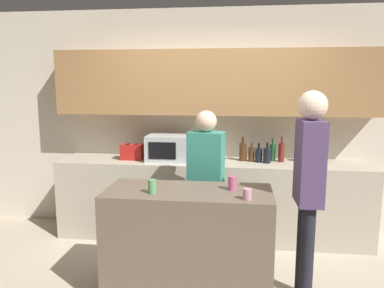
{
  "coord_description": "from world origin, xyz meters",
  "views": [
    {
      "loc": [
        0.3,
        -2.87,
        1.84
      ],
      "look_at": [
        -0.1,
        0.37,
        1.29
      ],
      "focal_mm": 35.0,
      "sensor_mm": 36.0,
      "label": 1
    }
  ],
  "objects_px": {
    "bottle_5": "(281,152)",
    "person_center": "(206,176)",
    "potted_plant": "(321,147)",
    "bottle_2": "(259,155)",
    "bottle_3": "(267,155)",
    "cup_2": "(232,183)",
    "bottle_1": "(251,154)",
    "microwave": "(170,148)",
    "bottle_0": "(243,152)",
    "cup_1": "(247,194)",
    "person_left": "(309,178)",
    "bottle_4": "(273,152)",
    "toaster": "(132,152)",
    "cup_0": "(152,186)"
  },
  "relations": [
    {
      "from": "bottle_2",
      "to": "person_left",
      "type": "bearing_deg",
      "value": -75.12
    },
    {
      "from": "person_left",
      "to": "person_center",
      "type": "distance_m",
      "value": 1.04
    },
    {
      "from": "bottle_1",
      "to": "person_center",
      "type": "xyz_separation_m",
      "value": [
        -0.46,
        -0.76,
        -0.08
      ]
    },
    {
      "from": "bottle_3",
      "to": "cup_1",
      "type": "relative_size",
      "value": 2.72
    },
    {
      "from": "microwave",
      "to": "bottle_2",
      "type": "bearing_deg",
      "value": 1.68
    },
    {
      "from": "bottle_0",
      "to": "person_center",
      "type": "height_order",
      "value": "person_center"
    },
    {
      "from": "potted_plant",
      "to": "bottle_5",
      "type": "relative_size",
      "value": 1.34
    },
    {
      "from": "toaster",
      "to": "cup_0",
      "type": "distance_m",
      "value": 1.5
    },
    {
      "from": "bottle_3",
      "to": "bottle_4",
      "type": "bearing_deg",
      "value": 60.91
    },
    {
      "from": "potted_plant",
      "to": "person_center",
      "type": "relative_size",
      "value": 0.25
    },
    {
      "from": "toaster",
      "to": "bottle_5",
      "type": "relative_size",
      "value": 0.88
    },
    {
      "from": "microwave",
      "to": "person_left",
      "type": "height_order",
      "value": "person_left"
    },
    {
      "from": "bottle_0",
      "to": "cup_1",
      "type": "distance_m",
      "value": 1.55
    },
    {
      "from": "bottle_1",
      "to": "person_center",
      "type": "height_order",
      "value": "person_center"
    },
    {
      "from": "potted_plant",
      "to": "cup_2",
      "type": "relative_size",
      "value": 3.33
    },
    {
      "from": "bottle_2",
      "to": "bottle_3",
      "type": "height_order",
      "value": "bottle_3"
    },
    {
      "from": "bottle_3",
      "to": "cup_2",
      "type": "relative_size",
      "value": 1.98
    },
    {
      "from": "microwave",
      "to": "bottle_0",
      "type": "height_order",
      "value": "microwave"
    },
    {
      "from": "cup_2",
      "to": "bottle_1",
      "type": "bearing_deg",
      "value": 81.24
    },
    {
      "from": "bottle_3",
      "to": "cup_0",
      "type": "distance_m",
      "value": 1.71
    },
    {
      "from": "toaster",
      "to": "cup_0",
      "type": "height_order",
      "value": "toaster"
    },
    {
      "from": "bottle_4",
      "to": "cup_2",
      "type": "distance_m",
      "value": 1.41
    },
    {
      "from": "bottle_1",
      "to": "person_center",
      "type": "distance_m",
      "value": 0.89
    },
    {
      "from": "bottle_4",
      "to": "cup_1",
      "type": "bearing_deg",
      "value": -101.52
    },
    {
      "from": "cup_1",
      "to": "cup_0",
      "type": "bearing_deg",
      "value": 174.71
    },
    {
      "from": "cup_2",
      "to": "person_left",
      "type": "xyz_separation_m",
      "value": [
        0.61,
        -0.02,
        0.07
      ]
    },
    {
      "from": "bottle_5",
      "to": "bottle_0",
      "type": "bearing_deg",
      "value": 179.22
    },
    {
      "from": "microwave",
      "to": "bottle_3",
      "type": "bearing_deg",
      "value": -0.26
    },
    {
      "from": "bottle_5",
      "to": "person_left",
      "type": "xyz_separation_m",
      "value": [
        0.08,
        -1.31,
        0.03
      ]
    },
    {
      "from": "toaster",
      "to": "cup_2",
      "type": "distance_m",
      "value": 1.72
    },
    {
      "from": "bottle_3",
      "to": "cup_1",
      "type": "distance_m",
      "value": 1.47
    },
    {
      "from": "microwave",
      "to": "bottle_1",
      "type": "relative_size",
      "value": 2.35
    },
    {
      "from": "bottle_5",
      "to": "person_center",
      "type": "height_order",
      "value": "person_center"
    },
    {
      "from": "potted_plant",
      "to": "bottle_2",
      "type": "bearing_deg",
      "value": 177.58
    },
    {
      "from": "person_center",
      "to": "cup_1",
      "type": "bearing_deg",
      "value": 126.98
    },
    {
      "from": "person_left",
      "to": "person_center",
      "type": "bearing_deg",
      "value": 57.2
    },
    {
      "from": "bottle_0",
      "to": "cup_2",
      "type": "relative_size",
      "value": 2.41
    },
    {
      "from": "bottle_2",
      "to": "cup_2",
      "type": "height_order",
      "value": "bottle_2"
    },
    {
      "from": "bottle_2",
      "to": "cup_0",
      "type": "bearing_deg",
      "value": -123.05
    },
    {
      "from": "bottle_3",
      "to": "bottle_2",
      "type": "bearing_deg",
      "value": 158.98
    },
    {
      "from": "cup_2",
      "to": "potted_plant",
      "type": "bearing_deg",
      "value": 51.73
    },
    {
      "from": "bottle_2",
      "to": "cup_2",
      "type": "distance_m",
      "value": 1.27
    },
    {
      "from": "bottle_4",
      "to": "person_left",
      "type": "bearing_deg",
      "value": -82.78
    },
    {
      "from": "bottle_4",
      "to": "cup_0",
      "type": "bearing_deg",
      "value": -125.71
    },
    {
      "from": "potted_plant",
      "to": "bottle_0",
      "type": "distance_m",
      "value": 0.87
    },
    {
      "from": "bottle_1",
      "to": "cup_2",
      "type": "bearing_deg",
      "value": -98.76
    },
    {
      "from": "potted_plant",
      "to": "bottle_5",
      "type": "distance_m",
      "value": 0.44
    },
    {
      "from": "person_center",
      "to": "microwave",
      "type": "bearing_deg",
      "value": -45.28
    },
    {
      "from": "microwave",
      "to": "bottle_3",
      "type": "distance_m",
      "value": 1.13
    },
    {
      "from": "bottle_3",
      "to": "cup_2",
      "type": "distance_m",
      "value": 1.26
    }
  ]
}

